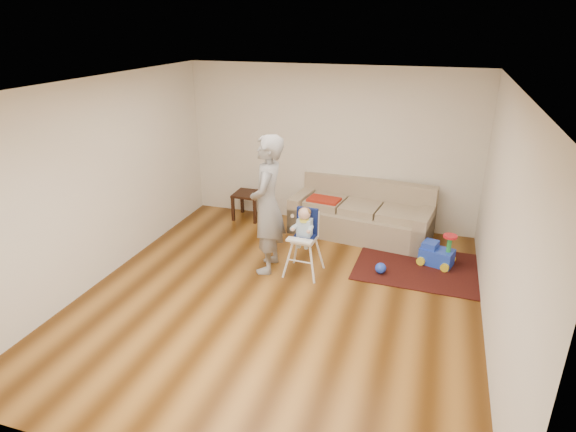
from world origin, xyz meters
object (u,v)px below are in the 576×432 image
(ride_on_toy, at_px, (438,248))
(high_chair, at_px, (304,242))
(sofa, at_px, (361,210))
(side_table, at_px, (248,205))
(adult, at_px, (267,205))
(toy_ball, at_px, (381,268))

(ride_on_toy, height_order, high_chair, high_chair)
(sofa, bearing_deg, side_table, -175.79)
(side_table, xyz_separation_m, high_chair, (1.52, -1.67, 0.24))
(sofa, xyz_separation_m, ride_on_toy, (1.26, -0.72, -0.17))
(sofa, xyz_separation_m, adult, (-1.06, -1.57, 0.54))
(toy_ball, height_order, high_chair, high_chair)
(high_chair, bearing_deg, ride_on_toy, 27.36)
(sofa, distance_m, side_table, 2.08)
(sofa, xyz_separation_m, high_chair, (-0.54, -1.54, 0.04))
(sofa, relative_size, high_chair, 2.38)
(side_table, height_order, ride_on_toy, ride_on_toy)
(sofa, height_order, ride_on_toy, sofa)
(ride_on_toy, distance_m, adult, 2.57)
(toy_ball, distance_m, high_chair, 1.16)
(sofa, bearing_deg, high_chair, -101.32)
(side_table, distance_m, high_chair, 2.28)
(ride_on_toy, relative_size, high_chair, 0.51)
(ride_on_toy, xyz_separation_m, adult, (-2.32, -0.85, 0.72))
(sofa, bearing_deg, adult, -116.27)
(sofa, bearing_deg, toy_ball, -59.82)
(sofa, bearing_deg, ride_on_toy, -21.91)
(side_table, bearing_deg, toy_ball, -28.26)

